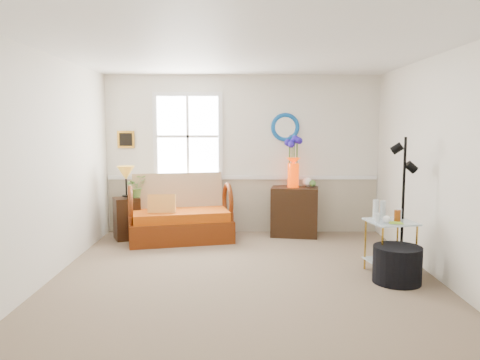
{
  "coord_description": "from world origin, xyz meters",
  "views": [
    {
      "loc": [
        -0.06,
        -5.24,
        1.78
      ],
      "look_at": [
        -0.05,
        0.43,
        1.12
      ],
      "focal_mm": 35.0,
      "sensor_mm": 36.0,
      "label": 1
    }
  ],
  "objects_px": {
    "cabinet": "(295,212)",
    "loveseat": "(180,208)",
    "ottoman": "(397,265)",
    "side_table": "(390,247)",
    "floor_lamp": "(403,205)",
    "lamp_stand": "(127,218)"
  },
  "relations": [
    {
      "from": "cabinet",
      "to": "loveseat",
      "type": "bearing_deg",
      "value": -160.61
    },
    {
      "from": "ottoman",
      "to": "side_table",
      "type": "bearing_deg",
      "value": 86.67
    },
    {
      "from": "cabinet",
      "to": "side_table",
      "type": "bearing_deg",
      "value": -55.17
    },
    {
      "from": "loveseat",
      "to": "ottoman",
      "type": "xyz_separation_m",
      "value": [
        2.71,
        -1.98,
        -0.3
      ]
    },
    {
      "from": "floor_lamp",
      "to": "loveseat",
      "type": "bearing_deg",
      "value": 174.92
    },
    {
      "from": "side_table",
      "to": "floor_lamp",
      "type": "relative_size",
      "value": 0.39
    },
    {
      "from": "cabinet",
      "to": "floor_lamp",
      "type": "bearing_deg",
      "value": -49.33
    },
    {
      "from": "side_table",
      "to": "floor_lamp",
      "type": "height_order",
      "value": "floor_lamp"
    },
    {
      "from": "lamp_stand",
      "to": "ottoman",
      "type": "distance_m",
      "value": 4.12
    },
    {
      "from": "lamp_stand",
      "to": "cabinet",
      "type": "bearing_deg",
      "value": 4.54
    },
    {
      "from": "loveseat",
      "to": "floor_lamp",
      "type": "distance_m",
      "value": 3.3
    },
    {
      "from": "cabinet",
      "to": "floor_lamp",
      "type": "distance_m",
      "value": 2.18
    },
    {
      "from": "floor_lamp",
      "to": "ottoman",
      "type": "relative_size",
      "value": 3.02
    },
    {
      "from": "loveseat",
      "to": "floor_lamp",
      "type": "height_order",
      "value": "floor_lamp"
    },
    {
      "from": "loveseat",
      "to": "cabinet",
      "type": "relative_size",
      "value": 1.97
    },
    {
      "from": "lamp_stand",
      "to": "cabinet",
      "type": "distance_m",
      "value": 2.67
    },
    {
      "from": "ottoman",
      "to": "loveseat",
      "type": "bearing_deg",
      "value": 143.75
    },
    {
      "from": "lamp_stand",
      "to": "cabinet",
      "type": "relative_size",
      "value": 0.83
    },
    {
      "from": "cabinet",
      "to": "ottoman",
      "type": "height_order",
      "value": "cabinet"
    },
    {
      "from": "lamp_stand",
      "to": "cabinet",
      "type": "xyz_separation_m",
      "value": [
        2.66,
        0.21,
        0.07
      ]
    },
    {
      "from": "floor_lamp",
      "to": "ottoman",
      "type": "distance_m",
      "value": 0.79
    },
    {
      "from": "loveseat",
      "to": "side_table",
      "type": "xyz_separation_m",
      "value": [
        2.73,
        -1.66,
        -0.19
      ]
    }
  ]
}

